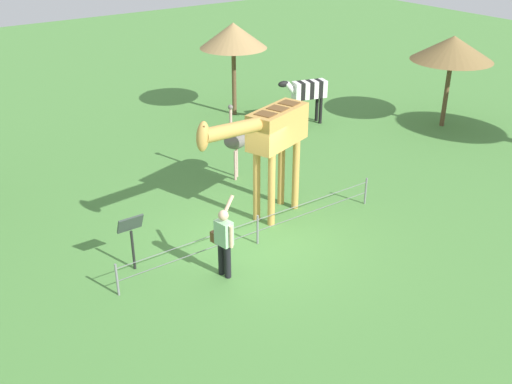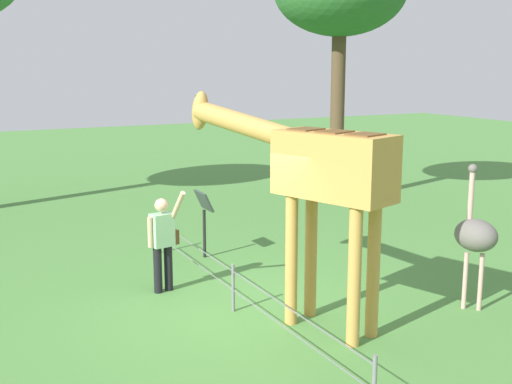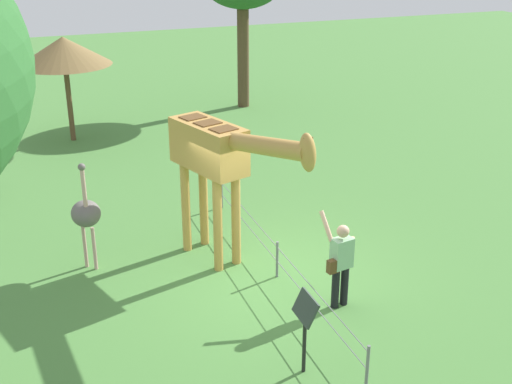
# 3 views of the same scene
# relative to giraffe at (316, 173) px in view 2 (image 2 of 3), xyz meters

# --- Properties ---
(ground_plane) EXTENTS (60.00, 60.00, 0.00)m
(ground_plane) POSITION_rel_giraffe_xyz_m (0.96, 0.64, -2.23)
(ground_plane) COLOR #4C843D
(giraffe) EXTENTS (3.72, 1.68, 3.31)m
(giraffe) POSITION_rel_giraffe_xyz_m (0.00, 0.00, 0.00)
(giraffe) COLOR #C69347
(giraffe) RESTS_ON ground_plane
(visitor) EXTENTS (0.59, 0.57, 1.75)m
(visitor) POSITION_rel_giraffe_xyz_m (2.29, 1.48, -1.33)
(visitor) COLOR black
(visitor) RESTS_ON ground_plane
(ostrich) EXTENTS (0.70, 0.56, 2.25)m
(ostrich) POSITION_rel_giraffe_xyz_m (-0.63, -2.47, -1.06)
(ostrich) COLOR #CC9E93
(ostrich) RESTS_ON ground_plane
(info_sign) EXTENTS (0.56, 0.21, 1.32)m
(info_sign) POSITION_rel_giraffe_xyz_m (3.77, 0.14, -1.28)
(info_sign) COLOR black
(info_sign) RESTS_ON ground_plane
(wire_fence) EXTENTS (7.05, 0.05, 0.75)m
(wire_fence) POSITION_rel_giraffe_xyz_m (0.96, 0.84, -1.83)
(wire_fence) COLOR slate
(wire_fence) RESTS_ON ground_plane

